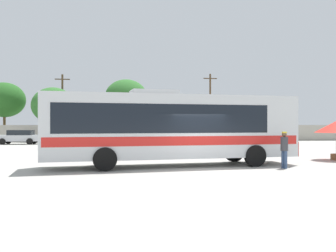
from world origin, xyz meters
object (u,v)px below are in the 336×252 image
(coach_bus_silver_red, at_px, (170,126))
(roadside_tree_left, at_px, (4,100))
(parked_car_third_dark_blue, at_px, (137,136))
(utility_pole_near, at_px, (62,106))
(roadside_tree_midleft, at_px, (53,105))
(attendant_by_bus_door, at_px, (284,147))
(parked_car_leftmost_silver, at_px, (19,137))
(parked_car_second_dark_blue, at_px, (86,137))
(vendor_umbrella_secondary_red, at_px, (336,127))
(parked_car_rightmost_maroon, at_px, (189,136))
(roadside_tree_midright, at_px, (126,97))
(utility_pole_far, at_px, (210,106))

(coach_bus_silver_red, relative_size, roadside_tree_left, 1.69)
(parked_car_third_dark_blue, relative_size, roadside_tree_left, 0.62)
(coach_bus_silver_red, relative_size, utility_pole_near, 1.52)
(utility_pole_near, distance_m, roadside_tree_midleft, 1.14)
(attendant_by_bus_door, relative_size, parked_car_leftmost_silver, 0.39)
(coach_bus_silver_red, xyz_separation_m, roadside_tree_midleft, (-10.55, 28.69, 2.39))
(parked_car_second_dark_blue, xyz_separation_m, roadside_tree_left, (-11.03, 9.50, 4.40))
(parked_car_second_dark_blue, height_order, parked_car_third_dark_blue, parked_car_third_dark_blue)
(vendor_umbrella_secondary_red, relative_size, roadside_tree_midleft, 0.37)
(attendant_by_bus_door, bearing_deg, roadside_tree_midleft, 117.35)
(parked_car_rightmost_maroon, distance_m, roadside_tree_left, 24.29)
(parked_car_second_dark_blue, bearing_deg, coach_bus_silver_red, -74.70)
(roadside_tree_left, bearing_deg, coach_bus_silver_red, -61.60)
(utility_pole_near, height_order, roadside_tree_midright, utility_pole_near)
(attendant_by_bus_door, bearing_deg, roadside_tree_midright, 102.66)
(coach_bus_silver_red, height_order, roadside_tree_midleft, roadside_tree_midleft)
(coach_bus_silver_red, height_order, roadside_tree_left, roadside_tree_left)
(parked_car_third_dark_blue, height_order, roadside_tree_midleft, roadside_tree_midleft)
(parked_car_rightmost_maroon, distance_m, utility_pole_near, 16.41)
(vendor_umbrella_secondary_red, distance_m, utility_pole_far, 28.47)
(parked_car_rightmost_maroon, xyz_separation_m, utility_pole_near, (-14.58, 6.66, 3.51))
(coach_bus_silver_red, xyz_separation_m, attendant_by_bus_door, (5.12, -1.60, -0.99))
(parked_car_rightmost_maroon, relative_size, roadside_tree_midright, 0.54)
(attendant_by_bus_door, relative_size, parked_car_rightmost_maroon, 0.41)
(utility_pole_near, xyz_separation_m, roadside_tree_left, (-7.54, 2.38, 0.87))
(roadside_tree_midright, bearing_deg, parked_car_second_dark_blue, -122.30)
(parked_car_leftmost_silver, relative_size, parked_car_second_dark_blue, 1.02)
(vendor_umbrella_secondary_red, xyz_separation_m, parked_car_third_dark_blue, (-10.48, 20.48, -1.07))
(parked_car_third_dark_blue, bearing_deg, roadside_tree_midright, 99.43)
(coach_bus_silver_red, relative_size, parked_car_third_dark_blue, 2.72)
(vendor_umbrella_secondary_red, bearing_deg, roadside_tree_midright, 113.19)
(parked_car_rightmost_maroon, distance_m, roadside_tree_midright, 10.38)
(attendant_by_bus_door, relative_size, roadside_tree_midleft, 0.26)
(parked_car_second_dark_blue, distance_m, parked_car_third_dark_blue, 5.39)
(roadside_tree_left, bearing_deg, roadside_tree_midright, -9.95)
(roadside_tree_midright, bearing_deg, parked_car_rightmost_maroon, -43.12)
(attendant_by_bus_door, bearing_deg, parked_car_rightmost_maroon, 90.16)
(vendor_umbrella_secondary_red, distance_m, parked_car_second_dark_blue, 25.67)
(parked_car_second_dark_blue, distance_m, parked_car_rightmost_maroon, 11.10)
(parked_car_second_dark_blue, height_order, roadside_tree_midright, roadside_tree_midright)
(parked_car_third_dark_blue, relative_size, roadside_tree_midleft, 0.70)
(parked_car_third_dark_blue, distance_m, roadside_tree_midleft, 12.27)
(utility_pole_far, bearing_deg, vendor_umbrella_secondary_red, -89.02)
(parked_car_leftmost_silver, bearing_deg, utility_pole_near, 65.16)
(coach_bus_silver_red, distance_m, parked_car_rightmost_maroon, 23.12)
(parked_car_second_dark_blue, distance_m, utility_pole_far, 17.83)
(parked_car_leftmost_silver, relative_size, roadside_tree_midright, 0.57)
(roadside_tree_left, xyz_separation_m, roadside_tree_midright, (15.34, -2.69, 0.26))
(attendant_by_bus_door, xyz_separation_m, utility_pole_near, (-14.65, 30.78, 3.32))
(utility_pole_far, distance_m, roadside_tree_midleft, 19.95)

